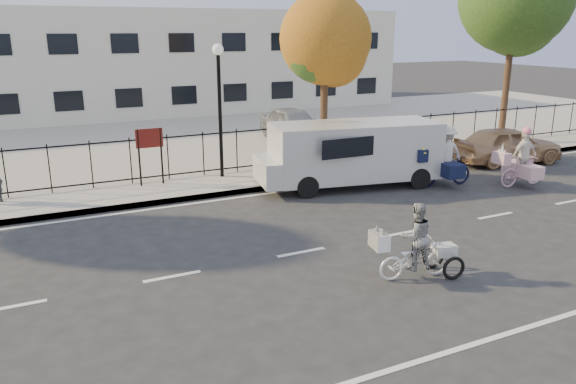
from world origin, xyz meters
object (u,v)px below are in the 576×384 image
white_van (352,152)px  lot_car_d (293,124)px  lamppost (219,87)px  gold_sedan (508,145)px  unicorn_bike (522,165)px  bull_bike (444,162)px  zebra_trike (415,249)px

white_van → lot_car_d: bearing=89.0°
lamppost → gold_sedan: 11.11m
unicorn_bike → bull_bike: (-2.20, 1.17, 0.07)m
unicorn_bike → zebra_trike: bearing=123.1°
zebra_trike → unicorn_bike: size_ratio=0.97×
unicorn_bike → white_van: (-4.94, 2.42, 0.42)m
zebra_trike → white_van: (2.56, 6.51, 0.52)m
lamppost → unicorn_bike: 10.09m
bull_bike → lot_car_d: size_ratio=0.51×
zebra_trike → white_van: white_van is taller
unicorn_bike → gold_sedan: (2.12, 2.61, -0.01)m
unicorn_bike → gold_sedan: unicorn_bike is taller
zebra_trike → white_van: 7.02m
gold_sedan → lot_car_d: (-5.60, 6.99, 0.17)m
lamppost → gold_sedan: (10.60, -2.30, -2.40)m
lamppost → lot_car_d: lamppost is taller
unicorn_bike → bull_bike: bearing=66.3°
unicorn_bike → gold_sedan: bearing=-34.6°
lamppost → zebra_trike: size_ratio=2.30×
unicorn_bike → bull_bike: 2.49m
lamppost → bull_bike: bearing=-30.8°
lamppost → gold_sedan: lamppost is taller
white_van → lot_car_d: size_ratio=1.44×
unicorn_bike → white_van: bearing=68.4°
zebra_trike → gold_sedan: size_ratio=0.45×
gold_sedan → lamppost: bearing=85.9°
zebra_trike → white_van: size_ratio=0.31×
white_van → gold_sedan: 7.08m
zebra_trike → bull_bike: 7.48m
lamppost → white_van: (3.54, -2.49, -1.97)m
unicorn_bike → lamppost: bearing=64.4°
lot_car_d → lamppost: bearing=-137.6°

